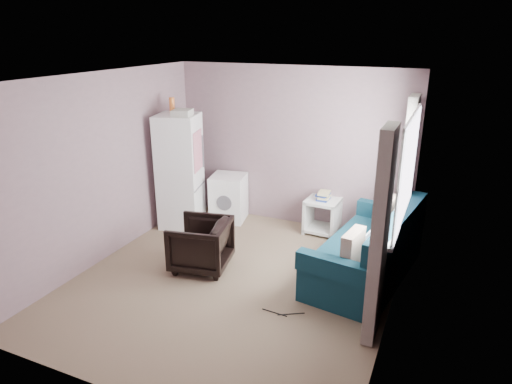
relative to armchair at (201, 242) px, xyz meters
The scene contains 8 objects.
room 1.06m from the armchair, 13.69° to the right, with size 3.84×4.24×2.54m.
armchair is the anchor object (origin of this frame).
fridge 1.60m from the armchair, 131.62° to the left, with size 0.75×0.75×2.03m.
washing_machine 1.68m from the armchair, 104.25° to the left, with size 0.63×0.63×0.76m.
side_table 2.09m from the armchair, 56.38° to the left, with size 0.51×0.51×0.67m.
sofa 2.18m from the armchair, 16.93° to the left, with size 1.24×2.18×0.92m.
window_dressing 2.50m from the armchair, 13.44° to the left, with size 0.17×2.62×2.18m.
floor_cables 1.52m from the armchair, 22.37° to the right, with size 0.47×0.17×0.01m.
Camera 1 is at (2.29, -4.50, 2.98)m, focal length 32.00 mm.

